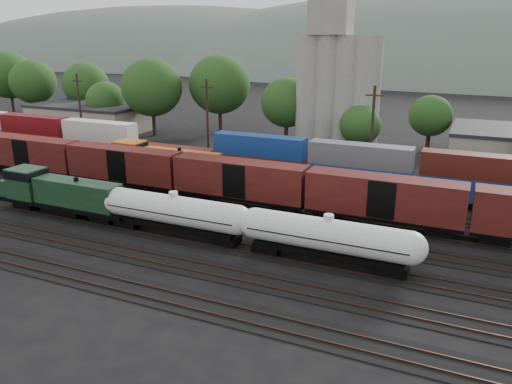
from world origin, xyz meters
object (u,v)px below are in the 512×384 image
at_px(green_locomotive, 57,192).
at_px(orange_locomotive, 159,161).
at_px(tank_car_a, 174,212).
at_px(grain_silo, 336,80).

height_order(green_locomotive, orange_locomotive, orange_locomotive).
height_order(green_locomotive, tank_car_a, green_locomotive).
bearing_deg(green_locomotive, orange_locomotive, 80.62).
relative_size(tank_car_a, orange_locomotive, 0.87).
bearing_deg(orange_locomotive, tank_car_a, -51.55).
height_order(tank_car_a, grain_silo, grain_silo).
xyz_separation_m(green_locomotive, tank_car_a, (14.39, -0.00, -0.02)).
distance_m(green_locomotive, tank_car_a, 14.39).
bearing_deg(green_locomotive, grain_silo, 66.10).
xyz_separation_m(tank_car_a, orange_locomotive, (-11.91, 15.00, 0.12)).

